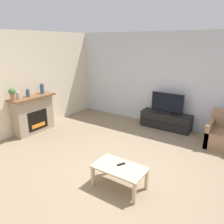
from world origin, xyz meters
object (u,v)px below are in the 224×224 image
Objects in this scene: tv at (167,104)px; mantel_vase_left at (18,95)px; mantel_vase_centre_left at (28,93)px; fireplace at (33,114)px; mantel_vase_right at (42,89)px; armchair at (223,135)px; remote at (121,164)px; coffee_table at (119,170)px; tv_stand at (166,121)px; potted_plant at (12,93)px.

mantel_vase_left is at bearing -138.05° from tv.
fireplace is at bearing 100.16° from mantel_vase_centre_left.
mantel_vase_right reaches higher than armchair.
mantel_vase_right is 3.53m from remote.
mantel_vase_right reaches higher than fireplace.
tv is 1.12× the size of armchair.
mantel_vase_centre_left is at bearing 168.37° from coffee_table.
fireplace is 0.61m from mantel_vase_centre_left.
mantel_vase_left is at bearing -87.44° from fireplace.
tv_stand is at bearing 41.98° from mantel_vase_left.
tv_stand is (2.96, 2.66, -0.89)m from mantel_vase_left.
tv_stand is (2.98, 2.29, -0.29)m from fireplace.
tv reaches higher than remote.
mantel_vase_left reaches higher than armchair.
mantel_vase_right is (0.00, 0.47, 0.03)m from mantel_vase_centre_left.
mantel_vase_right reaches higher than coffee_table.
mantel_vase_right is 0.20× the size of tv_stand.
potted_plant is (0.00, -0.16, 0.08)m from mantel_vase_left.
coffee_table is (3.29, -0.68, -0.78)m from mantel_vase_centre_left.
potted_plant is (0.00, -0.90, 0.04)m from mantel_vase_right.
tv_stand is at bearing 168.05° from armchair.
fireplace is 6.01× the size of mantel_vase_left.
mantel_vase_left is 0.22× the size of tv.
mantel_vase_left reaches higher than remote.
tv_stand is 1.59m from armchair.
fireplace is 4.94m from armchair.
fireplace is at bearing 92.56° from mantel_vase_left.
armchair is at bearing 27.33° from mantel_vase_left.
fireplace is at bearing 91.81° from potted_plant.
mantel_vase_left is at bearing -90.00° from mantel_vase_centre_left.
potted_plant reaches higher than mantel_vase_right.
mantel_vase_right is 4.87m from armchair.
coffee_table is at bearing -83.78° from tv_stand.
armchair reaches higher than remote.
mantel_vase_centre_left is 3.82m from tv.
potted_plant is at bearing -88.19° from fireplace.
potted_plant is (0.02, -0.53, 0.68)m from fireplace.
tv reaches higher than armchair.
mantel_vase_centre_left is (-0.00, 0.28, 0.01)m from mantel_vase_left.
potted_plant is 2.04× the size of remote.
armchair is at bearing 65.92° from coffee_table.
tv is 6.13× the size of remote.
tv_stand is 1.59× the size of coffee_table.
remote is (3.28, -0.61, -0.72)m from mantel_vase_centre_left.
mantel_vase_left is at bearing -157.16° from remote.
mantel_vase_left is 0.67× the size of potted_plant.
mantel_vase_left is 0.23× the size of coffee_table.
mantel_vase_centre_left reaches higher than armchair.
fireplace is at bearing 166.89° from coffee_table.
mantel_vase_left is 4.08m from tv_stand.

